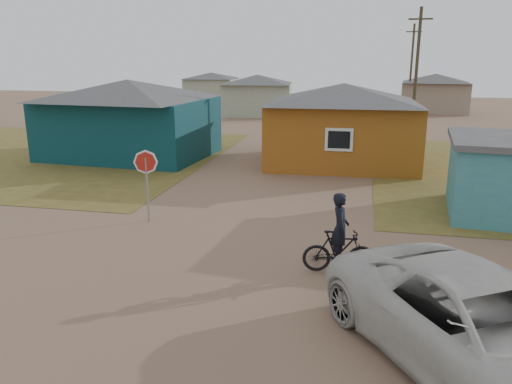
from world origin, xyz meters
TOP-DOWN VIEW (x-y plane):
  - ground at (0.00, 0.00)m, footprint 120.00×120.00m
  - grass_nw at (-14.00, 13.00)m, footprint 20.00×18.00m
  - house_teal at (-8.50, 13.50)m, footprint 8.93×7.08m
  - house_yellow at (2.50, 14.00)m, footprint 7.72×6.76m
  - house_pale_west at (-6.00, 34.00)m, footprint 7.04×6.15m
  - house_beige_east at (10.00, 40.00)m, footprint 6.95×6.05m
  - house_pale_north at (-14.00, 46.00)m, footprint 6.28×5.81m
  - utility_pole_near at (6.50, 22.00)m, footprint 1.40×0.20m
  - utility_pole_far at (7.50, 38.00)m, footprint 1.40×0.20m
  - stop_sign at (-3.08, 3.44)m, footprint 0.76×0.13m
  - cyclist at (3.08, 0.78)m, footprint 1.83×0.75m
  - vehicle at (5.57, -2.87)m, footprint 5.71×6.71m

SIDE VIEW (x-z plane):
  - ground at x=0.00m, z-range 0.00..0.00m
  - grass_nw at x=-14.00m, z-range 0.00..0.01m
  - cyclist at x=3.08m, z-range -0.27..1.73m
  - vehicle at x=5.57m, z-range 0.00..1.71m
  - stop_sign at x=-3.08m, z-range 0.56..2.89m
  - house_pale_north at x=-14.00m, z-range 0.05..3.45m
  - house_pale_west at x=-6.00m, z-range 0.06..3.66m
  - house_beige_east at x=10.00m, z-range 0.06..3.66m
  - house_yellow at x=2.50m, z-range 0.05..3.95m
  - house_teal at x=-8.50m, z-range 0.05..4.05m
  - utility_pole_near at x=6.50m, z-range 0.14..8.14m
  - utility_pole_far at x=7.50m, z-range 0.14..8.14m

